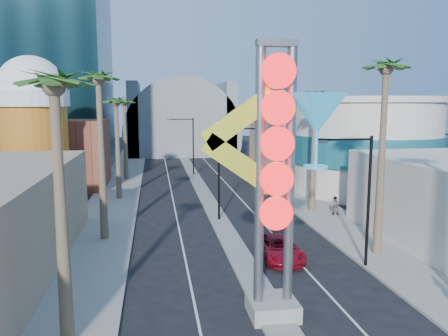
# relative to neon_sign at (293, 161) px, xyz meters

# --- Properties ---
(sidewalk_west) EXTENTS (5.00, 100.00, 0.15)m
(sidewalk_west) POSITION_rel_neon_sign_xyz_m (-10.32, 32.04, -7.23)
(sidewalk_west) COLOR gray
(sidewalk_west) RESTS_ON ground
(sidewalk_east) EXTENTS (5.00, 100.00, 0.15)m
(sidewalk_east) POSITION_rel_neon_sign_xyz_m (8.68, 32.04, -7.23)
(sidewalk_east) COLOR gray
(sidewalk_east) RESTS_ON ground
(median) EXTENTS (1.60, 84.00, 0.15)m
(median) POSITION_rel_neon_sign_xyz_m (-0.82, 35.04, -7.23)
(median) COLOR gray
(median) RESTS_ON ground
(brick_filler_west) EXTENTS (10.00, 10.00, 8.00)m
(brick_filler_west) POSITION_rel_neon_sign_xyz_m (-16.82, 35.04, -3.31)
(brick_filler_west) COLOR brown
(brick_filler_west) RESTS_ON ground
(filler_east) EXTENTS (10.00, 20.00, 10.00)m
(filler_east) POSITION_rel_neon_sign_xyz_m (15.18, 45.04, -2.31)
(filler_east) COLOR tan
(filler_east) RESTS_ON ground
(beer_mug) EXTENTS (7.00, 7.00, 14.50)m
(beer_mug) POSITION_rel_neon_sign_xyz_m (-17.82, 27.04, 0.54)
(beer_mug) COLOR #B44D18
(beer_mug) RESTS_ON ground
(turquoise_building) EXTENTS (16.60, 16.60, 10.60)m
(turquoise_building) POSITION_rel_neon_sign_xyz_m (17.18, 27.04, -2.06)
(turquoise_building) COLOR beige
(turquoise_building) RESTS_ON ground
(canopy) EXTENTS (22.00, 16.00, 22.00)m
(canopy) POSITION_rel_neon_sign_xyz_m (-0.82, 69.04, -3.00)
(canopy) COLOR slate
(canopy) RESTS_ON ground
(neon_sign) EXTENTS (6.53, 2.60, 12.55)m
(neon_sign) POSITION_rel_neon_sign_xyz_m (0.00, 0.00, 0.00)
(neon_sign) COLOR gray
(neon_sign) RESTS_ON ground
(streetlight_0) EXTENTS (3.79, 0.25, 8.00)m
(streetlight_0) POSITION_rel_neon_sign_xyz_m (-0.27, 17.04, -2.43)
(streetlight_0) COLOR black
(streetlight_0) RESTS_ON ground
(streetlight_1) EXTENTS (3.79, 0.25, 8.00)m
(streetlight_1) POSITION_rel_neon_sign_xyz_m (-1.36, 41.04, -2.43)
(streetlight_1) COLOR black
(streetlight_1) RESTS_ON ground
(streetlight_2) EXTENTS (3.45, 0.25, 8.00)m
(streetlight_2) POSITION_rel_neon_sign_xyz_m (5.91, 5.04, -2.47)
(streetlight_2) COLOR black
(streetlight_2) RESTS_ON ground
(palm_0) EXTENTS (2.40, 2.40, 11.70)m
(palm_0) POSITION_rel_neon_sign_xyz_m (-9.82, -0.96, 2.62)
(palm_0) COLOR brown
(palm_0) RESTS_ON ground
(palm_1) EXTENTS (2.40, 2.40, 12.70)m
(palm_1) POSITION_rel_neon_sign_xyz_m (-9.82, 13.04, 3.52)
(palm_1) COLOR brown
(palm_1) RESTS_ON ground
(palm_2) EXTENTS (2.40, 2.40, 11.20)m
(palm_2) POSITION_rel_neon_sign_xyz_m (-9.82, 27.04, 2.17)
(palm_2) COLOR brown
(palm_2) RESTS_ON ground
(palm_3) EXTENTS (2.40, 2.40, 11.20)m
(palm_3) POSITION_rel_neon_sign_xyz_m (-9.82, 39.04, 2.17)
(palm_3) COLOR brown
(palm_3) RESTS_ON ground
(palm_5) EXTENTS (2.40, 2.40, 13.20)m
(palm_5) POSITION_rel_neon_sign_xyz_m (8.18, 7.04, 3.96)
(palm_5) COLOR brown
(palm_5) RESTS_ON ground
(palm_6) EXTENTS (2.40, 2.40, 11.70)m
(palm_6) POSITION_rel_neon_sign_xyz_m (8.18, 19.04, 2.62)
(palm_6) COLOR brown
(palm_6) RESTS_ON ground
(palm_7) EXTENTS (2.40, 2.40, 12.70)m
(palm_7) POSITION_rel_neon_sign_xyz_m (8.18, 31.04, 3.52)
(palm_7) COLOR brown
(palm_7) RESTS_ON ground
(red_pickup) EXTENTS (2.61, 5.27, 1.44)m
(red_pickup) POSITION_rel_neon_sign_xyz_m (1.66, 7.29, -6.59)
(red_pickup) COLOR maroon
(red_pickup) RESTS_ON ground
(pedestrian_b) EXTENTS (0.96, 0.85, 1.63)m
(pedestrian_b) POSITION_rel_neon_sign_xyz_m (9.48, 16.95, -6.34)
(pedestrian_b) COLOR gray
(pedestrian_b) RESTS_ON sidewalk_east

